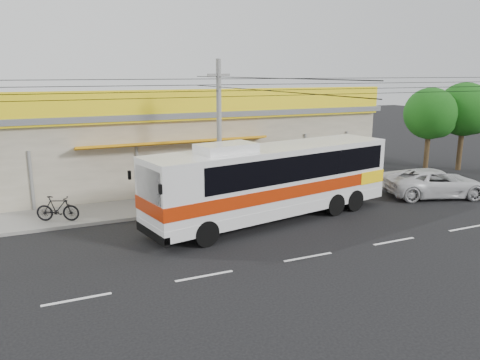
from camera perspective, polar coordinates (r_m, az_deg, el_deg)
The scene contains 11 objects.
ground at distance 19.41m, azimuth 4.34°, elevation -6.79°, with size 120.00×120.00×0.00m, color black.
sidewalk at distance 24.58m, azimuth -2.30°, elevation -2.30°, with size 30.00×3.20×0.15m, color gray.
lane_markings at distance 17.40m, azimuth 8.30°, elevation -9.28°, with size 50.00×0.12×0.01m, color silver, non-canonical shape.
storefront_building at distance 29.24m, azimuth -6.39°, elevation 4.54°, with size 22.60×9.20×5.70m.
coach_bus at distance 21.04m, azimuth 4.48°, elevation 0.42°, with size 12.32×4.78×3.72m.
motorbike_red at distance 23.73m, azimuth -10.41°, elevation -1.75°, with size 0.60×1.72×0.91m, color maroon.
motorbike_dark at distance 22.09m, azimuth -21.35°, elevation -3.26°, with size 0.53×1.88×1.13m, color black.
white_car at distance 27.25m, azimuth 22.79°, elevation -0.35°, with size 2.47×5.36×1.49m, color silver.
utility_pole at distance 21.76m, azimuth -2.61°, elevation 11.27°, with size 34.00×14.00×7.16m.
tree_near at distance 33.53m, azimuth 22.35°, elevation 7.31°, with size 3.38×3.38×5.61m.
tree_far at distance 35.12m, azimuth 25.83°, elevation 7.56°, with size 3.58×3.58×5.93m.
Camera 1 is at (-8.75, -16.04, 6.56)m, focal length 35.00 mm.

